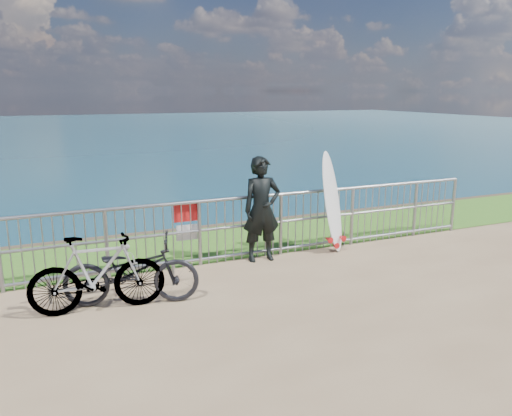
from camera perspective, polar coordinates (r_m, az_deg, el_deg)
name	(u,v)px	position (r m, az deg, el deg)	size (l,w,h in m)	color
grass_strip	(209,243)	(9.67, -5.42, -4.03)	(120.00, 120.00, 0.00)	#32681C
railing	(228,229)	(8.52, -3.18, -2.39)	(10.06, 0.10, 1.13)	gray
surfer	(262,209)	(8.50, 0.66, -0.15)	(0.66, 0.43, 1.81)	black
surfboard	(332,206)	(9.14, 8.73, 0.28)	(0.62, 0.60, 1.84)	white
bicycle_near	(131,271)	(7.06, -14.06, -6.98)	(0.64, 1.82, 0.96)	black
bicycle_far	(97,274)	(6.94, -17.68, -7.15)	(0.50, 1.75, 1.05)	black
bike_rack	(114,273)	(7.49, -15.97, -7.10)	(1.93, 0.05, 0.40)	gray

